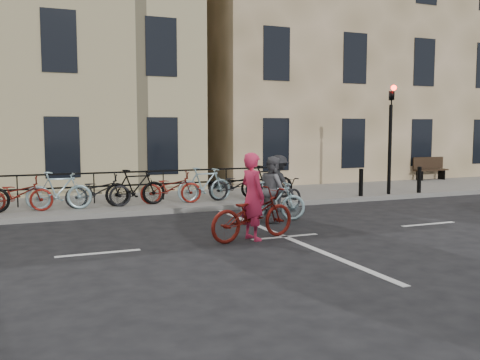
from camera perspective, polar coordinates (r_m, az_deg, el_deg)
name	(u,v)px	position (r m, az deg, el deg)	size (l,w,h in m)	color
ground	(285,237)	(11.84, 4.80, -6.08)	(120.00, 120.00, 0.00)	black
sidewalk	(70,207)	(16.50, -17.71, -2.73)	(46.00, 4.00, 0.15)	slate
building_east	(326,51)	(27.60, 9.20, 13.38)	(14.00, 10.00, 12.00)	#9A845D
traffic_light	(391,126)	(18.63, 15.77, 5.60)	(0.18, 0.30, 3.90)	black
bollard_east	(361,182)	(17.93, 12.78, -0.26)	(0.14, 0.14, 0.90)	black
bollard_west	(419,180)	(19.42, 18.57, 0.03)	(0.14, 0.14, 0.90)	black
bench	(430,168)	(24.39, 19.56, 1.26)	(1.60, 0.41, 0.97)	black
parked_bikes	(115,189)	(15.62, -13.14, -0.95)	(11.45, 1.23, 1.05)	black
cyclist_pink	(253,210)	(11.42, 1.35, -3.19)	(2.21, 1.17, 1.87)	maroon
cyclist_grey	(273,195)	(13.63, 3.58, -1.63)	(1.78, 0.89, 1.67)	#88ABB3
cyclist_dark	(279,189)	(15.30, 4.14, -1.00)	(1.92, 1.18, 1.61)	black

